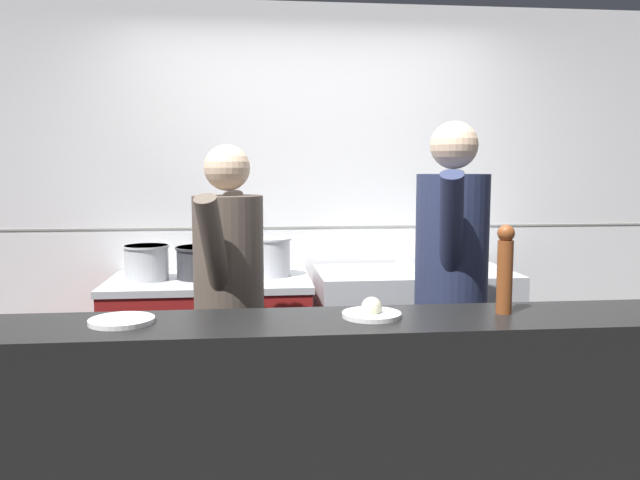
% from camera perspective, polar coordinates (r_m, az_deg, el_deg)
% --- Properties ---
extents(wall_back_tiled, '(8.00, 0.06, 2.60)m').
position_cam_1_polar(wall_back_tiled, '(4.16, -1.19, 3.27)').
color(wall_back_tiled, white).
rests_on(wall_back_tiled, ground_plane).
extents(oven_range, '(1.21, 0.71, 0.88)m').
position_cam_1_polar(oven_range, '(3.91, -9.94, -9.85)').
color(oven_range, maroon).
rests_on(oven_range, ground_plane).
extents(prep_counter, '(1.20, 0.65, 0.91)m').
position_cam_1_polar(prep_counter, '(4.02, 8.52, -9.22)').
color(prep_counter, '#B7BABF').
rests_on(prep_counter, ground_plane).
extents(pass_counter, '(2.92, 0.45, 0.96)m').
position_cam_1_polar(pass_counter, '(2.56, 2.76, -17.83)').
color(pass_counter, black).
rests_on(pass_counter, ground_plane).
extents(stock_pot, '(0.27, 0.27, 0.21)m').
position_cam_1_polar(stock_pot, '(3.82, -15.57, -1.92)').
color(stock_pot, '#B7BABF').
rests_on(stock_pot, oven_range).
extents(sauce_pot, '(0.32, 0.32, 0.19)m').
position_cam_1_polar(sauce_pot, '(3.82, -10.71, -1.93)').
color(sauce_pot, '#2D2D33').
rests_on(sauce_pot, oven_range).
extents(braising_pot, '(0.27, 0.27, 0.24)m').
position_cam_1_polar(braising_pot, '(3.84, -4.64, -1.46)').
color(braising_pot, '#B7BABF').
rests_on(braising_pot, oven_range).
extents(mixing_bowl_steel, '(0.26, 0.26, 0.11)m').
position_cam_1_polar(mixing_bowl_steel, '(3.87, 7.78, -2.08)').
color(mixing_bowl_steel, '#B7BABF').
rests_on(mixing_bowl_steel, prep_counter).
extents(plated_dish_main, '(0.24, 0.24, 0.02)m').
position_cam_1_polar(plated_dish_main, '(2.45, -17.68, -7.04)').
color(plated_dish_main, white).
rests_on(plated_dish_main, pass_counter).
extents(plated_dish_appetiser, '(0.23, 0.23, 0.08)m').
position_cam_1_polar(plated_dish_appetiser, '(2.44, 4.74, -6.58)').
color(plated_dish_appetiser, white).
rests_on(plated_dish_appetiser, pass_counter).
extents(pepper_mill, '(0.07, 0.07, 0.35)m').
position_cam_1_polar(pepper_mill, '(2.57, 16.55, -2.42)').
color(pepper_mill, brown).
rests_on(pepper_mill, pass_counter).
extents(chef_head_cook, '(0.41, 0.72, 1.65)m').
position_cam_1_polar(chef_head_cook, '(3.05, -8.30, -5.23)').
color(chef_head_cook, black).
rests_on(chef_head_cook, ground_plane).
extents(chef_sous, '(0.46, 0.76, 1.77)m').
position_cam_1_polar(chef_sous, '(3.19, 11.88, -3.59)').
color(chef_sous, black).
rests_on(chef_sous, ground_plane).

